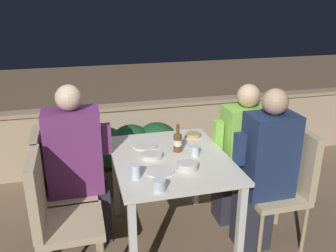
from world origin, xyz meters
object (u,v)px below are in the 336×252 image
chair_left_near (53,210)px  chair_right_far (262,157)px  person_navy_jumper (264,171)px  person_green_blouse (240,154)px  potted_plant (254,139)px  person_purple_stripe (80,167)px  chair_right_near (287,177)px  chair_left_far (53,180)px  beer_bottle (178,141)px

chair_left_near → chair_right_far: 1.78m
chair_left_near → person_navy_jumper: bearing=0.2°
person_green_blouse → potted_plant: size_ratio=1.55×
person_purple_stripe → potted_plant: person_purple_stripe is taller
chair_right_near → person_navy_jumper: 0.22m
chair_right_near → potted_plant: (0.22, 0.95, -0.08)m
chair_right_near → person_navy_jumper: size_ratio=0.74×
person_navy_jumper → person_green_blouse: bearing=91.8°
potted_plant → chair_right_far: bearing=-112.0°
chair_left_far → person_green_blouse: 1.55m
chair_right_near → beer_bottle: size_ratio=4.34×
potted_plant → person_green_blouse: bearing=-127.6°
person_green_blouse → chair_left_near: bearing=-165.8°
chair_left_far → person_purple_stripe: 0.22m
person_green_blouse → chair_right_near: bearing=-60.2°
person_purple_stripe → potted_plant: bearing=16.7°
person_green_blouse → person_purple_stripe: bearing=178.6°
chair_left_near → chair_right_near: bearing=0.2°
chair_left_near → beer_bottle: size_ratio=4.34×
person_navy_jumper → beer_bottle: bearing=154.5°
chair_right_near → chair_right_far: bearing=91.5°
potted_plant → chair_right_near: bearing=-103.0°
chair_left_near → beer_bottle: beer_bottle is taller
chair_right_near → chair_left_far: bearing=166.8°
chair_right_near → person_purple_stripe: bearing=165.2°
person_purple_stripe → person_navy_jumper: 1.41m
chair_left_far → beer_bottle: (0.96, -0.13, 0.28)m
chair_left_far → person_green_blouse: (1.55, -0.03, 0.06)m
chair_left_near → chair_left_far: size_ratio=1.00×
chair_left_near → beer_bottle: 1.02m
chair_left_near → person_purple_stripe: size_ratio=0.73×
person_green_blouse → potted_plant: (0.44, 0.57, -0.13)m
chair_left_near → chair_right_near: size_ratio=1.00×
chair_left_near → person_green_blouse: bearing=14.2°
beer_bottle → potted_plant: size_ratio=0.28×
person_navy_jumper → chair_right_far: size_ratio=1.35×
person_navy_jumper → chair_left_near: bearing=-179.8°
beer_bottle → person_green_blouse: bearing=9.1°
chair_left_near → chair_right_far: size_ratio=1.00×
potted_plant → beer_bottle: bearing=-147.2°
chair_right_far → person_purple_stripe: bearing=178.8°
person_navy_jumper → person_green_blouse: (-0.01, 0.38, -0.03)m
person_purple_stripe → chair_right_far: (1.55, -0.03, -0.09)m
person_purple_stripe → beer_bottle: person_purple_stripe is taller
chair_left_near → person_purple_stripe: person_purple_stripe is taller
person_purple_stripe → beer_bottle: size_ratio=5.92×
person_green_blouse → beer_bottle: 0.64m
chair_left_far → chair_right_far: 1.75m
person_green_blouse → person_navy_jumper: bearing=-88.2°
chair_left_far → person_navy_jumper: bearing=-14.8°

